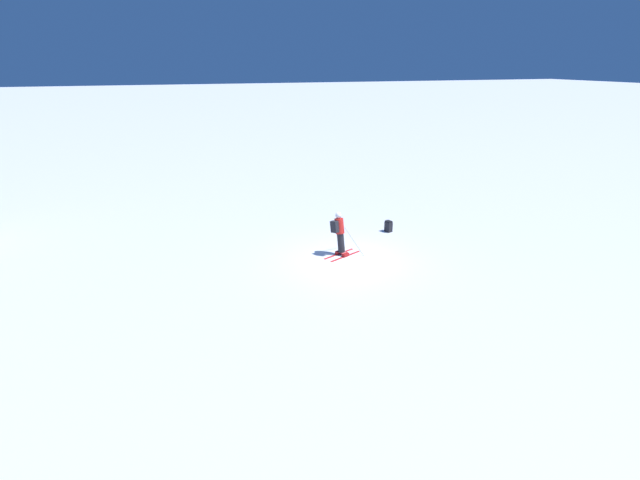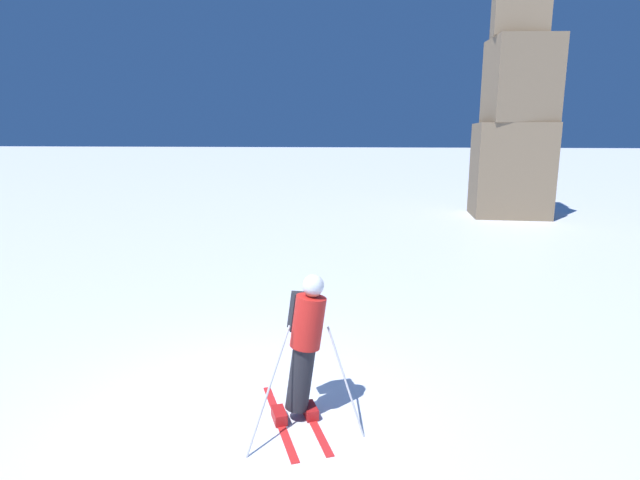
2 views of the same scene
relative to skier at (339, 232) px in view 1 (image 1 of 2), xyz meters
The scene contains 3 objects.
ground_plane 1.12m from the skier, behind, with size 300.00×300.00×0.00m, color white.
skier is the anchor object (origin of this frame).
spare_backpack 3.62m from the skier, 59.02° to the right, with size 0.35×0.30×0.50m.
Camera 1 is at (-16.10, 6.79, 7.10)m, focal length 28.00 mm.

